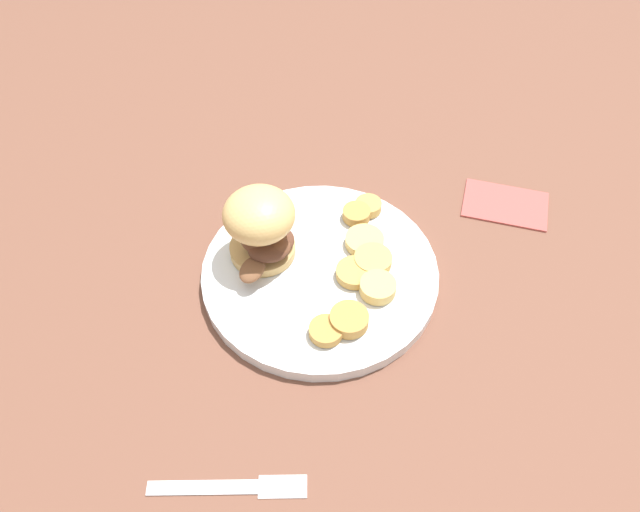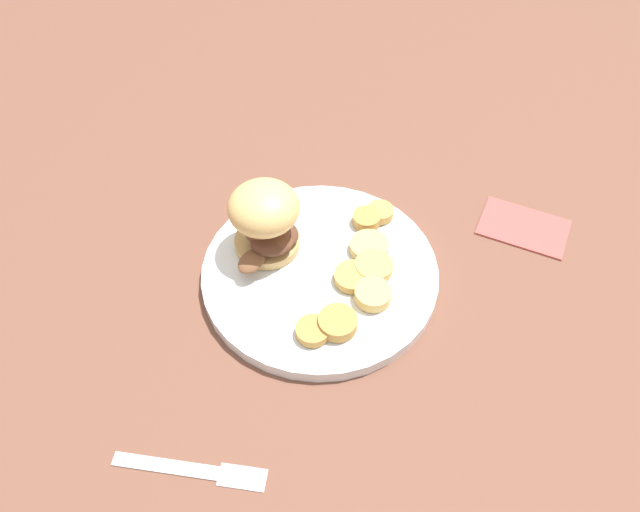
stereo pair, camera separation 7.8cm
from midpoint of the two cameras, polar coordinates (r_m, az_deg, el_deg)
ground_plane at (r=0.82m, az=2.74°, el=-2.16°), size 4.00×4.00×0.00m
dinner_plate at (r=0.81m, az=2.76°, el=-1.69°), size 0.30×0.30×0.02m
sandwich at (r=0.78m, az=-2.17°, el=3.13°), size 0.10×0.12×0.10m
potato_round_0 at (r=0.79m, az=5.85°, el=-2.09°), size 0.05×0.05×0.01m
potato_round_1 at (r=0.82m, az=7.24°, el=0.70°), size 0.05×0.05×0.01m
potato_round_2 at (r=0.77m, az=7.76°, el=-3.69°), size 0.05×0.05×0.02m
potato_round_3 at (r=0.86m, az=8.10°, el=3.83°), size 0.04×0.04×0.01m
potato_round_4 at (r=0.80m, az=7.74°, el=-1.14°), size 0.05×0.05×0.01m
potato_round_5 at (r=0.85m, az=6.90°, el=3.25°), size 0.04×0.04×0.01m
potato_round_6 at (r=0.74m, az=2.38°, el=-7.04°), size 0.04×0.04×0.01m
potato_round_7 at (r=0.74m, az=4.65°, el=-6.29°), size 0.05×0.05×0.02m
fork at (r=0.70m, az=-8.36°, el=-19.00°), size 0.17×0.03×0.00m
napkin at (r=0.93m, az=20.46°, el=2.40°), size 0.13×0.10×0.01m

